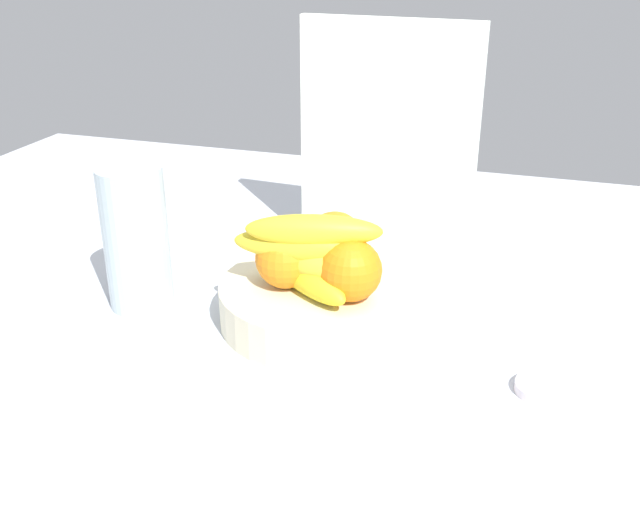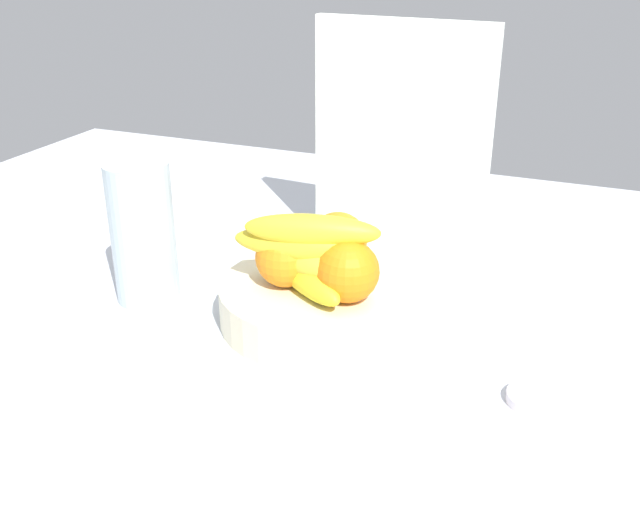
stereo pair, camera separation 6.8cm
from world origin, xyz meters
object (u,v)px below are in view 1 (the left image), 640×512
orange_front_left (335,240)px  orange_front_right (286,258)px  thermos_tumbler (136,239)px  fruit_bowl (320,302)px  cutting_board (387,139)px  banana_bunch (306,254)px  orange_center (350,270)px  jar_lid (544,388)px

orange_front_left → orange_front_right: 8.55cm
thermos_tumbler → orange_front_left: bearing=19.0°
fruit_bowl → cutting_board: cutting_board is taller
fruit_bowl → thermos_tumbler: size_ratio=1.34×
banana_bunch → fruit_bowl: bearing=69.3°
orange_center → fruit_bowl: bearing=149.9°
banana_bunch → jar_lid: (29.96, -5.67, -10.07)cm
cutting_board → fruit_bowl: bearing=-91.1°
jar_lid → orange_front_right: bearing=168.8°
fruit_bowl → orange_front_left: orange_front_left is taller
fruit_bowl → jar_lid: 30.21cm
banana_bunch → thermos_tumbler: (-23.84, -0.46, -0.80)cm
orange_front_left → banana_bunch: bearing=-99.1°
fruit_bowl → orange_front_right: (-4.02, -1.76, 6.61)cm
banana_bunch → orange_front_right: bearing=164.3°
fruit_bowl → orange_center: (4.82, -2.79, 6.61)cm
orange_front_right → banana_bunch: bearing=-15.7°
orange_center → cutting_board: bearing=94.7°
fruit_bowl → banana_bunch: (-0.99, -2.61, 7.97)cm
cutting_board → thermos_tumbler: cutting_board is taller
orange_center → jar_lid: (24.16, -5.49, -8.71)cm
cutting_board → jar_lid: bearing=-48.5°
orange_front_left → orange_front_right: size_ratio=1.00×
orange_front_right → banana_bunch: (3.03, -0.85, 1.35)cm
cutting_board → banana_bunch: bearing=-92.5°
cutting_board → orange_center: bearing=-81.2°
orange_front_left → jar_lid: (28.64, -13.88, -8.71)cm
jar_lid → orange_front_left: bearing=154.1°
orange_center → thermos_tumbler: bearing=-179.5°
orange_center → jar_lid: 26.26cm
banana_bunch → cutting_board: bearing=83.4°
orange_center → thermos_tumbler: 29.65cm
fruit_bowl → orange_front_left: bearing=86.6°
orange_front_right → thermos_tumbler: 20.85cm
banana_bunch → orange_center: bearing=-1.7°
orange_front_right → cutting_board: cutting_board is taller
cutting_board → thermos_tumbler: (-27.22, -29.58, -8.17)cm
thermos_tumbler → orange_center: bearing=0.5°
orange_front_left → thermos_tumbler: 26.62cm
banana_bunch → jar_lid: banana_bunch is taller
fruit_bowl → banana_bunch: banana_bunch is taller
orange_front_left → cutting_board: 22.74cm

